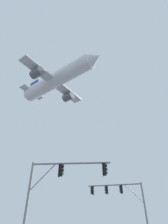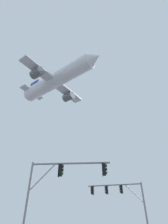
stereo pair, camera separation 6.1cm
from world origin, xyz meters
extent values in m
cylinder|color=gray|center=(-4.81, 7.77, 3.12)|extent=(0.20, 0.20, 6.23)
cylinder|color=gray|center=(-1.68, 7.77, 6.08)|extent=(6.25, 0.16, 0.15)
cylinder|color=gray|center=(-3.87, 7.77, 5.07)|extent=(1.93, 0.08, 2.09)
cube|color=black|center=(0.94, 7.76, 5.56)|extent=(0.26, 0.32, 0.90)
cylinder|color=black|center=(0.94, 7.76, 6.07)|extent=(0.05, 0.05, 0.12)
cube|color=black|center=(0.80, 7.76, 5.56)|extent=(0.02, 0.46, 1.04)
sphere|color=black|center=(1.09, 7.76, 5.83)|extent=(0.20, 0.20, 0.20)
cylinder|color=black|center=(1.15, 7.76, 5.89)|extent=(0.04, 0.21, 0.21)
sphere|color=black|center=(1.09, 7.76, 5.55)|extent=(0.20, 0.20, 0.20)
cylinder|color=black|center=(1.15, 7.76, 5.61)|extent=(0.04, 0.21, 0.21)
sphere|color=green|center=(1.09, 7.76, 5.27)|extent=(0.20, 0.20, 0.20)
cylinder|color=black|center=(1.15, 7.76, 5.33)|extent=(0.04, 0.21, 0.21)
cube|color=black|center=(-2.50, 7.77, 5.56)|extent=(0.26, 0.32, 0.90)
cylinder|color=black|center=(-2.50, 7.77, 6.07)|extent=(0.05, 0.05, 0.12)
cube|color=black|center=(-2.64, 7.77, 5.56)|extent=(0.02, 0.46, 1.04)
sphere|color=black|center=(-2.35, 7.77, 5.83)|extent=(0.20, 0.20, 0.20)
cylinder|color=black|center=(-2.29, 7.77, 5.89)|extent=(0.04, 0.21, 0.21)
sphere|color=black|center=(-2.35, 7.77, 5.55)|extent=(0.20, 0.20, 0.20)
cylinder|color=black|center=(-2.29, 7.77, 5.61)|extent=(0.04, 0.21, 0.21)
sphere|color=green|center=(-2.35, 7.77, 5.27)|extent=(0.20, 0.20, 0.20)
cylinder|color=black|center=(-2.29, 7.77, 5.33)|extent=(0.04, 0.21, 0.21)
cylinder|color=gray|center=(5.56, 16.38, 3.15)|extent=(0.20, 0.20, 6.30)
cylinder|color=gray|center=(2.41, 16.92, 6.15)|extent=(6.33, 1.24, 0.15)
cylinder|color=gray|center=(4.61, 16.54, 5.12)|extent=(1.96, 0.42, 2.11)
cube|color=black|center=(-0.24, 17.38, 5.62)|extent=(0.31, 0.36, 0.90)
cylinder|color=black|center=(-0.24, 17.38, 6.13)|extent=(0.05, 0.05, 0.12)
cube|color=black|center=(-0.10, 17.36, 5.62)|extent=(0.10, 0.46, 1.04)
sphere|color=black|center=(-0.38, 17.41, 5.89)|extent=(0.20, 0.20, 0.20)
cylinder|color=black|center=(-0.45, 17.42, 5.95)|extent=(0.08, 0.21, 0.21)
sphere|color=black|center=(-0.38, 17.41, 5.61)|extent=(0.20, 0.20, 0.20)
cylinder|color=black|center=(-0.45, 17.42, 5.67)|extent=(0.08, 0.21, 0.21)
sphere|color=green|center=(-0.38, 17.41, 5.33)|extent=(0.20, 0.20, 0.20)
cylinder|color=black|center=(-0.45, 17.42, 5.39)|extent=(0.08, 0.21, 0.21)
cube|color=black|center=(1.49, 17.08, 5.62)|extent=(0.31, 0.36, 0.90)
cylinder|color=black|center=(1.49, 17.08, 6.13)|extent=(0.05, 0.05, 0.12)
cube|color=black|center=(1.63, 17.06, 5.62)|extent=(0.10, 0.46, 1.04)
sphere|color=black|center=(1.35, 17.11, 5.89)|extent=(0.20, 0.20, 0.20)
cylinder|color=black|center=(1.29, 17.12, 5.95)|extent=(0.08, 0.21, 0.21)
sphere|color=black|center=(1.35, 17.11, 5.61)|extent=(0.20, 0.20, 0.20)
cylinder|color=black|center=(1.29, 17.12, 5.67)|extent=(0.08, 0.21, 0.21)
sphere|color=green|center=(1.35, 17.11, 5.33)|extent=(0.20, 0.20, 0.20)
cylinder|color=black|center=(1.29, 17.12, 5.39)|extent=(0.08, 0.21, 0.21)
cube|color=black|center=(3.23, 16.78, 5.62)|extent=(0.31, 0.36, 0.90)
cylinder|color=black|center=(3.23, 16.78, 6.13)|extent=(0.05, 0.05, 0.12)
cube|color=black|center=(3.36, 16.76, 5.62)|extent=(0.10, 0.46, 1.04)
sphere|color=black|center=(3.08, 16.81, 5.89)|extent=(0.20, 0.20, 0.20)
cylinder|color=black|center=(3.02, 16.82, 5.95)|extent=(0.08, 0.21, 0.21)
sphere|color=black|center=(3.08, 16.81, 5.61)|extent=(0.20, 0.20, 0.20)
cylinder|color=black|center=(3.02, 16.82, 5.67)|extent=(0.08, 0.21, 0.21)
sphere|color=green|center=(3.08, 16.81, 5.33)|extent=(0.20, 0.20, 0.20)
cylinder|color=black|center=(3.02, 16.82, 5.39)|extent=(0.08, 0.21, 0.21)
cylinder|color=white|center=(-8.81, 26.17, 32.78)|extent=(19.33, 14.14, 3.66)
cone|color=white|center=(0.84, 20.03, 32.78)|extent=(3.99, 4.28, 3.48)
cone|color=white|center=(-18.35, 32.25, 32.78)|extent=(3.60, 3.85, 3.11)
cube|color=silver|center=(-9.29, 26.48, 32.23)|extent=(12.56, 17.75, 0.41)
cylinder|color=#595B60|center=(-6.37, 31.07, 31.13)|extent=(3.42, 3.21, 2.06)
cylinder|color=#595B60|center=(-12.21, 21.89, 31.13)|extent=(3.42, 3.21, 2.06)
cube|color=navy|center=(-16.33, 30.96, 34.83)|extent=(2.85, 1.95, 4.34)
cube|color=silver|center=(-16.52, 31.08, 33.12)|extent=(5.42, 6.89, 0.23)
camera|label=1|loc=(0.30, -6.57, 1.67)|focal=28.96mm
camera|label=2|loc=(0.36, -6.57, 1.67)|focal=28.96mm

